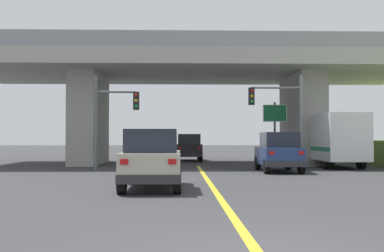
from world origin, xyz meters
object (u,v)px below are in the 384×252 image
object	(u,v)px
sedan_oncoming	(189,147)
highway_sign	(275,119)
traffic_signal_nearside	(283,110)
traffic_signal_farside	(111,112)
box_truck	(331,140)
suv_lead	(152,159)
suv_crossing	(278,152)

from	to	relation	value
sedan_oncoming	highway_sign	distance (m)	8.44
traffic_signal_nearside	traffic_signal_farside	xyz separation A→B (m)	(-9.41, -0.67, -0.21)
box_truck	suv_lead	bearing A→B (deg)	-129.62
highway_sign	sedan_oncoming	bearing A→B (deg)	130.51
box_truck	traffic_signal_nearside	distance (m)	4.32
box_truck	sedan_oncoming	xyz separation A→B (m)	(-8.38, 8.02, -0.62)
sedan_oncoming	suv_crossing	bearing A→B (deg)	-70.22
traffic_signal_farside	highway_sign	world-z (taller)	traffic_signal_farside
traffic_signal_farside	suv_lead	bearing A→B (deg)	-73.82
suv_lead	box_truck	distance (m)	15.80
box_truck	traffic_signal_farside	bearing A→B (deg)	-167.80
traffic_signal_nearside	highway_sign	world-z (taller)	traffic_signal_nearside
suv_crossing	traffic_signal_nearside	bearing A→B (deg)	72.66
box_truck	highway_sign	world-z (taller)	highway_sign
suv_lead	traffic_signal_nearside	bearing A→B (deg)	56.40
traffic_signal_nearside	traffic_signal_farside	bearing A→B (deg)	-175.95
suv_lead	traffic_signal_farside	world-z (taller)	traffic_signal_farside
box_truck	highway_sign	size ratio (longest dim) A/B	1.86
traffic_signal_nearside	traffic_signal_farside	size ratio (longest dim) A/B	1.03
suv_crossing	highway_sign	bearing A→B (deg)	81.66
suv_crossing	traffic_signal_nearside	distance (m)	3.09
traffic_signal_farside	suv_crossing	bearing A→B (deg)	-8.34
traffic_signal_nearside	traffic_signal_farside	distance (m)	9.44
box_truck	sedan_oncoming	size ratio (longest dim) A/B	1.71
suv_crossing	traffic_signal_farside	xyz separation A→B (m)	(-8.75, 1.28, 2.09)
sedan_oncoming	traffic_signal_nearside	xyz separation A→B (m)	(5.00, -10.12, 2.30)
suv_lead	box_truck	world-z (taller)	box_truck
suv_crossing	traffic_signal_farside	world-z (taller)	traffic_signal_farside
suv_crossing	box_truck	xyz separation A→B (m)	(4.04, 4.05, 0.63)
sedan_oncoming	traffic_signal_farside	world-z (taller)	traffic_signal_farside
suv_crossing	traffic_signal_farside	bearing A→B (deg)	173.07
traffic_signal_nearside	highway_sign	xyz separation A→B (m)	(0.34, 3.87, -0.40)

